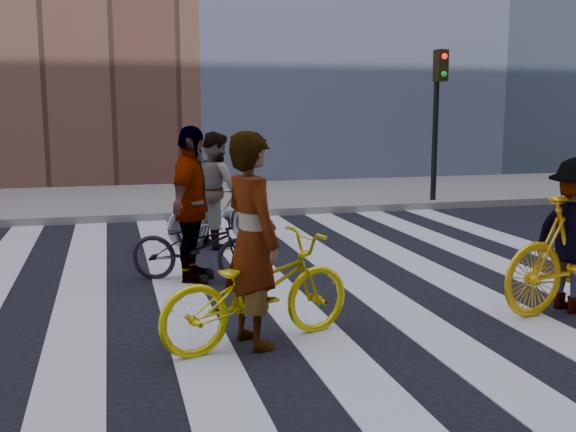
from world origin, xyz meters
name	(u,v)px	position (x,y,z in m)	size (l,w,h in m)	color
ground	(311,281)	(0.00, 0.00, 0.00)	(100.00, 100.00, 0.00)	black
sidewalk_far	(217,198)	(0.00, 7.50, 0.07)	(100.00, 5.00, 0.15)	gray
zebra_crosswalk	(311,280)	(0.00, 0.00, 0.01)	(8.25, 10.00, 0.01)	silver
traffic_signal	(438,101)	(4.40, 5.32, 2.28)	(0.22, 0.42, 3.33)	black
bike_yellow_left	(258,290)	(-1.13, -2.05, 0.51)	(0.67, 1.92, 1.01)	yellow
bike_silver_mid	(220,212)	(-0.75, 2.46, 0.53)	(0.49, 1.75, 1.05)	#A4A5AD
bike_dark_rear	(196,246)	(-1.38, 0.36, 0.44)	(0.58, 1.66, 0.87)	black
rider_left	(252,240)	(-1.18, -2.05, 0.97)	(0.71, 0.46, 1.94)	slate
rider_mid	(216,189)	(-0.80, 2.46, 0.89)	(0.86, 0.67, 1.78)	slate
rider_right	(576,235)	(2.32, -1.89, 0.81)	(1.05, 0.60, 1.62)	slate
rider_rear	(191,205)	(-1.43, 0.36, 0.96)	(1.13, 0.47, 1.92)	slate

